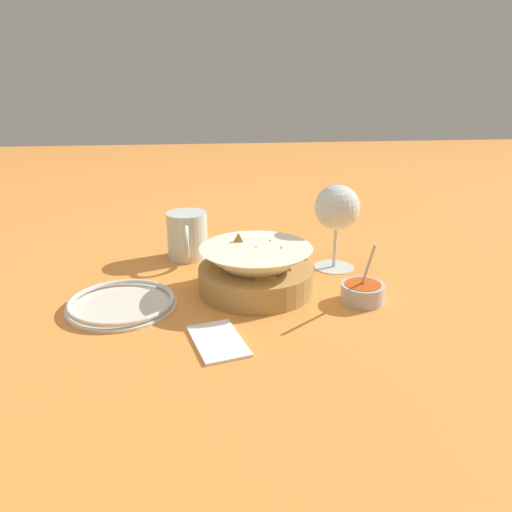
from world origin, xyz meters
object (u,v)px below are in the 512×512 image
at_px(side_plate, 122,303).
at_px(food_basket, 257,271).
at_px(wine_glass, 337,210).
at_px(sauce_cup, 362,292).
at_px(beer_mug, 187,237).

bearing_deg(side_plate, food_basket, 100.52).
bearing_deg(food_basket, side_plate, -79.48).
bearing_deg(wine_glass, sauce_cup, 2.11).
height_order(food_basket, wine_glass, wine_glass).
height_order(sauce_cup, side_plate, sauce_cup).
relative_size(food_basket, side_plate, 1.12).
bearing_deg(wine_glass, side_plate, -70.78).
relative_size(beer_mug, side_plate, 0.67).
relative_size(food_basket, beer_mug, 1.66).
height_order(beer_mug, side_plate, beer_mug).
distance_m(beer_mug, side_plate, 0.25).
bearing_deg(wine_glass, food_basket, -60.15).
bearing_deg(side_plate, wine_glass, 109.22).
relative_size(sauce_cup, wine_glass, 0.70).
bearing_deg(sauce_cup, beer_mug, -130.42).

